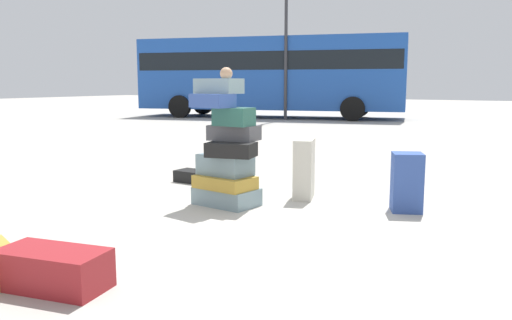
# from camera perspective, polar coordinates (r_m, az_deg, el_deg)

# --- Properties ---
(ground_plane) EXTENTS (80.00, 80.00, 0.00)m
(ground_plane) POSITION_cam_1_polar(r_m,az_deg,el_deg) (5.91, -0.20, -5.27)
(ground_plane) COLOR #ADA89E
(suitcase_tower) EXTENTS (0.81, 0.63, 1.45)m
(suitcase_tower) POSITION_cam_1_polar(r_m,az_deg,el_deg) (5.98, -3.27, 0.75)
(suitcase_tower) COLOR gray
(suitcase_tower) RESTS_ON ground
(suitcase_teal_white_trunk) EXTENTS (0.33, 0.40, 0.80)m
(suitcase_teal_white_trunk) POSITION_cam_1_polar(r_m,az_deg,el_deg) (7.25, -2.00, 0.50)
(suitcase_teal_white_trunk) COLOR #26594C
(suitcase_teal_white_trunk) RESTS_ON ground
(suitcase_navy_foreground_far) EXTENTS (0.41, 0.40, 0.65)m
(suitcase_navy_foreground_far) POSITION_cam_1_polar(r_m,az_deg,el_deg) (5.93, 16.13, -2.35)
(suitcase_navy_foreground_far) COLOR #334F99
(suitcase_navy_foreground_far) RESTS_ON ground
(suitcase_black_upright_blue) EXTENTS (0.64, 0.34, 0.17)m
(suitcase_black_upright_blue) POSITION_cam_1_polar(r_m,az_deg,el_deg) (7.43, -6.45, -1.82)
(suitcase_black_upright_blue) COLOR black
(suitcase_black_upright_blue) RESTS_ON ground
(suitcase_cream_foreground_near) EXTENTS (0.33, 0.46, 0.72)m
(suitcase_cream_foreground_near) POSITION_cam_1_polar(r_m,az_deg,el_deg) (6.36, 5.26, -0.99)
(suitcase_cream_foreground_near) COLOR beige
(suitcase_cream_foreground_near) RESTS_ON ground
(suitcase_maroon_right_side) EXTENTS (0.81, 0.51, 0.27)m
(suitcase_maroon_right_side) POSITION_cam_1_polar(r_m,az_deg,el_deg) (3.91, -21.30, -11.02)
(suitcase_maroon_right_side) COLOR maroon
(suitcase_maroon_right_side) RESTS_ON ground
(person_bearded_onlooker) EXTENTS (0.30, 0.30, 1.67)m
(person_bearded_onlooker) POSITION_cam_1_polar(r_m,az_deg,el_deg) (9.23, -3.24, 5.93)
(person_bearded_onlooker) COLOR #3F334C
(person_bearded_onlooker) RESTS_ON ground
(parked_bus) EXTENTS (10.91, 4.92, 3.15)m
(parked_bus) POSITION_cam_1_polar(r_m,az_deg,el_deg) (21.40, 1.59, 9.59)
(parked_bus) COLOR #1E4CA5
(parked_bus) RESTS_ON ground
(lamp_post) EXTENTS (0.36, 0.36, 6.08)m
(lamp_post) POSITION_cam_1_polar(r_m,az_deg,el_deg) (20.08, 3.31, 15.77)
(lamp_post) COLOR #333338
(lamp_post) RESTS_ON ground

